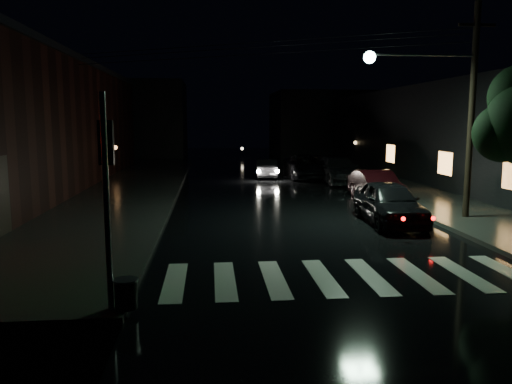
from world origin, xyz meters
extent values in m
plane|color=black|center=(0.00, 0.00, 0.00)|extent=(120.00, 120.00, 0.00)
cube|color=#282826|center=(-5.00, 14.00, 0.07)|extent=(6.00, 44.00, 0.15)
cube|color=#282826|center=(10.00, 14.00, 0.07)|extent=(4.00, 44.00, 0.15)
cube|color=black|center=(17.00, 18.00, 3.00)|extent=(10.00, 40.00, 6.00)
cube|color=black|center=(-10.00, 45.00, 4.00)|extent=(14.00, 10.00, 8.00)
cube|color=black|center=(14.00, 45.00, 3.50)|extent=(14.00, 10.00, 7.00)
cube|color=beige|center=(3.00, 0.50, 0.01)|extent=(9.00, 3.00, 0.01)
cylinder|color=slate|center=(-2.30, -1.50, 2.25)|extent=(0.12, 0.12, 4.20)
cylinder|color=black|center=(-2.00, -1.50, 0.43)|extent=(0.44, 0.44, 0.55)
cylinder|color=slate|center=(-2.00, -1.50, 0.72)|extent=(0.48, 0.48, 0.04)
cube|color=black|center=(-2.30, -1.32, 3.40)|extent=(0.28, 0.16, 0.85)
sphere|color=#0CFF33|center=(-2.30, -1.23, 3.15)|extent=(0.20, 0.20, 0.20)
sphere|color=black|center=(8.60, 3.40, 3.45)|extent=(1.80, 1.80, 1.80)
cylinder|color=black|center=(9.50, 7.00, 4.15)|extent=(0.24, 0.24, 8.00)
cube|color=black|center=(9.50, 7.00, 7.30)|extent=(1.40, 0.10, 0.10)
cylinder|color=slate|center=(7.50, 7.00, 6.20)|extent=(4.00, 0.08, 0.08)
sphere|color=#BFFFD8|center=(5.50, 7.00, 6.10)|extent=(0.44, 0.44, 0.44)
imported|color=black|center=(6.33, 6.70, 0.79)|extent=(2.05, 4.72, 1.59)
imported|color=black|center=(7.60, 11.91, 0.73)|extent=(1.62, 4.47, 1.46)
imported|color=black|center=(7.60, 19.18, 0.80)|extent=(2.56, 5.63, 1.60)
imported|color=black|center=(6.12, 21.56, 0.79)|extent=(2.73, 5.72, 1.58)
imported|color=black|center=(3.49, 22.24, 0.64)|extent=(1.63, 3.95, 1.27)
camera|label=1|loc=(-0.32, -11.12, 3.81)|focal=35.00mm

